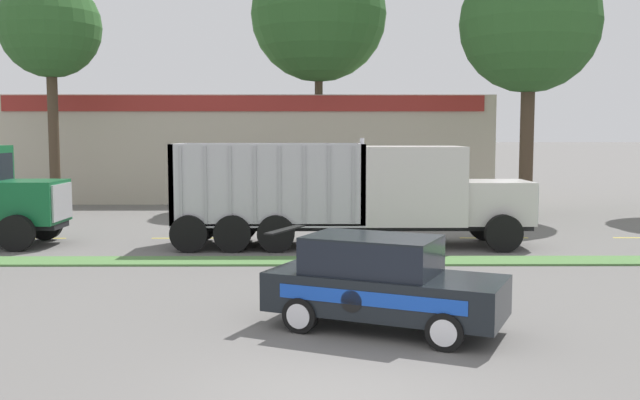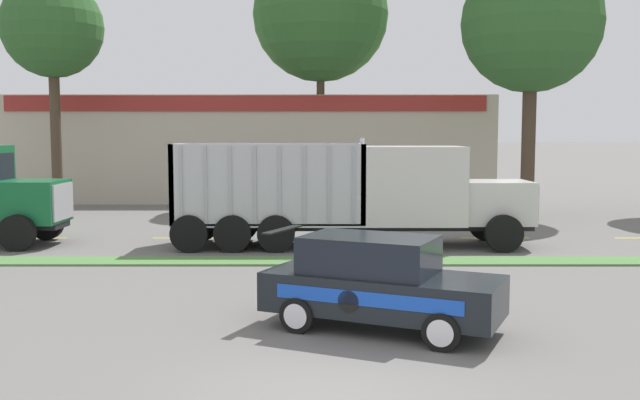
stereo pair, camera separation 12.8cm
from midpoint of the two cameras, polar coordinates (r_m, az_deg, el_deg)
The scene contains 12 objects.
ground_plane at distance 10.33m, azimuth 0.68°, elevation -15.33°, with size 600.00×600.00×0.00m, color slate.
grass_verge at distance 20.36m, azimuth 0.36°, elevation -4.90°, with size 120.00×1.34×0.06m, color #517F42.
centre_line_2 at distance 26.90m, azimuth -21.83°, elevation -2.84°, with size 2.40×0.14×0.01m, color yellow.
centre_line_3 at distance 25.39m, azimuth -10.43°, elevation -3.01°, with size 2.40×0.14×0.01m, color yellow.
centre_line_4 at distance 24.98m, azimuth 1.86°, elevation -3.06°, with size 2.40×0.14×0.01m, color yellow.
centre_line_5 at distance 25.72m, azimuth 13.99°, elevation -2.97°, with size 2.40×0.14×0.01m, color yellow.
dump_truck_trail at distance 23.10m, azimuth 5.17°, elevation 0.40°, with size 11.47×2.74×3.51m.
rally_car at distance 13.36m, azimuth 5.00°, elevation -6.57°, with size 4.68×3.38×1.78m.
store_building_backdrop at distance 42.72m, azimuth -5.00°, elevation 4.20°, with size 25.84×12.10×5.63m.
tree_behind_left at distance 32.81m, azimuth 16.75°, elevation 14.45°, with size 6.01×6.01×12.91m.
tree_behind_centre at distance 37.49m, azimuth 0.19°, elevation 15.74°, with size 6.90×6.90×14.91m.
tree_behind_right at distance 36.08m, azimuth -20.51°, elevation 13.47°, with size 4.65×4.65×12.04m.
Camera 2 is at (-0.05, -9.66, 3.64)m, focal length 40.00 mm.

